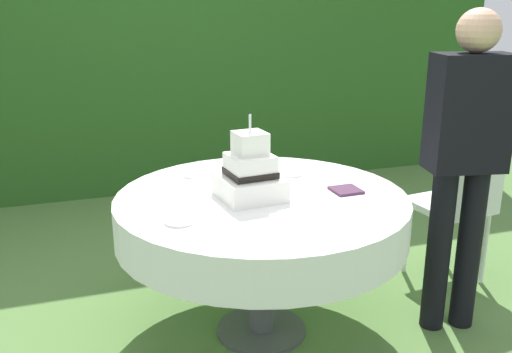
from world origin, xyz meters
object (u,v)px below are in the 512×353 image
(wedding_cake, at_px, (251,174))
(serving_plate_near, at_px, (292,174))
(serving_plate_far, at_px, (195,175))
(serving_plate_left, at_px, (180,221))
(garden_chair, at_px, (460,198))
(cake_table, at_px, (262,216))
(standing_person, at_px, (465,154))
(napkin_stack, at_px, (346,190))

(wedding_cake, relative_size, serving_plate_near, 3.57)
(serving_plate_near, height_order, serving_plate_far, same)
(serving_plate_near, bearing_deg, serving_plate_left, -145.97)
(serving_plate_far, distance_m, garden_chair, 1.53)
(serving_plate_left, distance_m, garden_chair, 1.74)
(cake_table, xyz_separation_m, standing_person, (0.94, -0.25, 0.29))
(cake_table, height_order, napkin_stack, napkin_stack)
(napkin_stack, bearing_deg, cake_table, 169.57)
(napkin_stack, relative_size, standing_person, 0.08)
(serving_plate_near, bearing_deg, cake_table, -135.22)
(serving_plate_near, height_order, standing_person, standing_person)
(serving_plate_far, relative_size, standing_person, 0.08)
(serving_plate_near, relative_size, garden_chair, 0.13)
(serving_plate_far, bearing_deg, serving_plate_left, -108.33)
(cake_table, bearing_deg, garden_chair, 6.09)
(serving_plate_near, xyz_separation_m, garden_chair, (1.00, -0.12, -0.21))
(serving_plate_near, height_order, garden_chair, garden_chair)
(cake_table, xyz_separation_m, serving_plate_near, (0.26, 0.26, 0.11))
(garden_chair, bearing_deg, napkin_stack, -166.15)
(napkin_stack, height_order, garden_chair, garden_chair)
(wedding_cake, distance_m, serving_plate_left, 0.44)
(wedding_cake, relative_size, serving_plate_far, 3.05)
(cake_table, xyz_separation_m, serving_plate_left, (-0.44, -0.21, 0.11))
(cake_table, distance_m, wedding_cake, 0.23)
(wedding_cake, distance_m, serving_plate_far, 0.47)
(cake_table, relative_size, serving_plate_far, 10.69)
(wedding_cake, relative_size, serving_plate_left, 3.04)
(napkin_stack, xyz_separation_m, garden_chair, (0.85, 0.21, -0.21))
(wedding_cake, xyz_separation_m, serving_plate_far, (-0.17, 0.42, -0.11))
(wedding_cake, relative_size, napkin_stack, 2.97)
(cake_table, relative_size, garden_chair, 1.57)
(cake_table, xyz_separation_m, serving_plate_far, (-0.23, 0.41, 0.11))
(serving_plate_near, bearing_deg, wedding_cake, -139.87)
(cake_table, distance_m, serving_plate_far, 0.48)
(serving_plate_far, height_order, garden_chair, garden_chair)
(garden_chair, xyz_separation_m, standing_person, (-0.32, -0.38, 0.39))
(cake_table, height_order, wedding_cake, wedding_cake)
(standing_person, bearing_deg, napkin_stack, 162.26)
(serving_plate_left, bearing_deg, serving_plate_near, 34.03)
(serving_plate_left, xyz_separation_m, standing_person, (1.38, -0.03, 0.18))
(cake_table, height_order, serving_plate_far, serving_plate_far)
(wedding_cake, height_order, serving_plate_left, wedding_cake)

